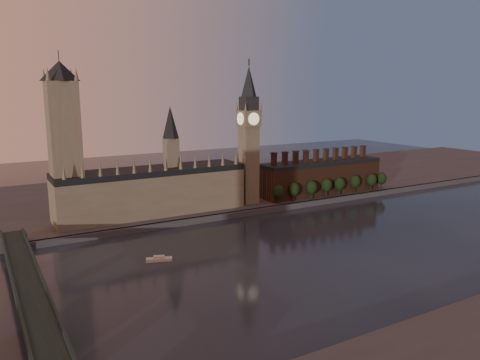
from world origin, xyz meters
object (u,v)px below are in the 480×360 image
(victoria_tower, at_px, (64,139))
(river_boat, at_px, (159,259))
(westminster_bridge, at_px, (33,303))
(big_ben, at_px, (249,133))

(victoria_tower, distance_m, river_boat, 103.32)
(victoria_tower, bearing_deg, river_boat, -69.41)
(victoria_tower, height_order, westminster_bridge, victoria_tower)
(victoria_tower, relative_size, river_boat, 7.62)
(big_ben, bearing_deg, victoria_tower, 177.80)
(victoria_tower, height_order, river_boat, victoria_tower)
(river_boat, bearing_deg, victoria_tower, 130.64)
(victoria_tower, bearing_deg, big_ben, -2.20)
(victoria_tower, distance_m, westminster_bridge, 133.21)
(victoria_tower, xyz_separation_m, river_boat, (30.07, -80.01, -58.04))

